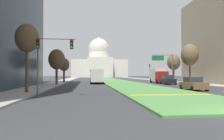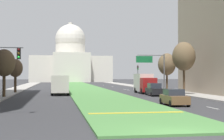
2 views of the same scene
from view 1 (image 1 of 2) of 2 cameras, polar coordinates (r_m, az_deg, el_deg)
The scene contains 21 objects.
ground_plane at distance 77.48m, azimuth -0.94°, elevation -2.55°, with size 298.14×298.14×0.00m, color #333335.
grass_median at distance 70.74m, azimuth -0.42°, elevation -2.63°, with size 8.08×121.97×0.14m, color #4C8442.
median_curb_nose at distance 19.87m, azimuth 15.37°, elevation -6.28°, with size 7.28×0.50×0.04m, color gold.
lane_dashes_right at distance 57.17m, azimuth 9.27°, elevation -3.05°, with size 0.16×74.56×0.01m.
sidewalk_left at distance 63.95m, azimuth -12.47°, elevation -2.76°, with size 4.00×121.97×0.15m, color #9E9991.
sidewalk_right at distance 67.10m, azimuth 12.27°, elevation -2.68°, with size 4.00×121.97×0.15m, color #9E9991.
capitol_building at distance 144.42m, azimuth -3.45°, elevation 1.53°, with size 34.57×29.56×26.63m.
traffic_light_near_left at distance 19.72m, azimuth -16.44°, elevation 4.26°, with size 3.34×0.35×5.20m.
traffic_light_far_right at distance 67.83m, azimuth 9.84°, elevation 0.06°, with size 0.28×0.35×5.20m.
overhead_guide_sign at distance 50.65m, azimuth 13.72°, elevation 1.93°, with size 4.94×0.20×6.50m.
street_tree_left_near at distance 23.81m, azimuth -21.32°, elevation 7.59°, with size 2.33×2.33×7.08m.
street_tree_left_mid at distance 39.85m, azimuth -14.26°, elevation 2.65°, with size 2.89×2.89×6.40m.
street_tree_right_mid at distance 45.59m, azimuth 19.66°, elevation 3.72°, with size 3.40×3.40×7.90m.
street_tree_left_far at distance 50.74m, azimuth -12.43°, elevation 1.29°, with size 2.39×2.39×5.63m.
street_tree_right_far at distance 54.31m, azimuth 15.84°, elevation 1.99°, with size 3.12×3.12×6.83m.
sedan_lead_stopped at distance 28.43m, azimuth 20.46°, elevation -3.45°, with size 2.03×4.16×1.63m.
sedan_midblock at distance 43.26m, azimuth 14.39°, elevation -2.54°, with size 2.08×4.59×1.83m.
sedan_distant at distance 58.11m, azimuth -4.75°, elevation -2.27°, with size 2.02×4.74×1.62m.
sedan_far_horizon at distance 74.28m, azimuth -4.72°, elevation -1.95°, with size 2.07×4.31×1.84m.
box_truck_delivery at distance 49.32m, azimuth 12.02°, elevation -1.41°, with size 2.40×6.40×3.20m.
city_bus at distance 46.81m, azimuth -4.13°, elevation -1.33°, with size 2.62×11.00×2.95m.
Camera 1 is at (-7.31, -9.35, 1.97)m, focal length 34.98 mm.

